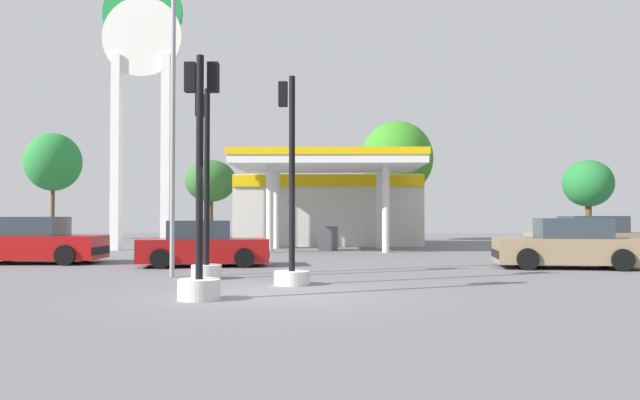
{
  "coord_description": "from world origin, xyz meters",
  "views": [
    {
      "loc": [
        1.21,
        -12.5,
        1.58
      ],
      "look_at": [
        0.77,
        13.29,
        2.24
      ],
      "focal_mm": 34.9,
      "sensor_mm": 36.0,
      "label": 1
    }
  ],
  "objects_px": {
    "car_2": "(35,242)",
    "car_3": "(589,239)",
    "station_pole_sign": "(142,75)",
    "traffic_signal_2": "(291,231)",
    "traffic_signal_0": "(206,228)",
    "tree_1": "(211,181)",
    "corner_streetlamp": "(171,96)",
    "tree_0": "(53,162)",
    "car_0": "(568,246)",
    "car_1": "(203,246)",
    "tree_2": "(397,158)",
    "traffic_signal_1": "(200,227)",
    "tree_3": "(588,184)"
  },
  "relations": [
    {
      "from": "tree_0",
      "to": "tree_1",
      "type": "height_order",
      "value": "tree_0"
    },
    {
      "from": "traffic_signal_2",
      "to": "tree_1",
      "type": "xyz_separation_m",
      "value": [
        -7.02,
        26.61,
        2.65
      ]
    },
    {
      "from": "traffic_signal_0",
      "to": "tree_3",
      "type": "relative_size",
      "value": 0.95
    },
    {
      "from": "car_3",
      "to": "station_pole_sign",
      "type": "bearing_deg",
      "value": 166.02
    },
    {
      "from": "station_pole_sign",
      "to": "tree_1",
      "type": "distance_m",
      "value": 13.07
    },
    {
      "from": "car_3",
      "to": "corner_streetlamp",
      "type": "height_order",
      "value": "corner_streetlamp"
    },
    {
      "from": "tree_0",
      "to": "traffic_signal_2",
      "type": "bearing_deg",
      "value": -56.64
    },
    {
      "from": "station_pole_sign",
      "to": "tree_3",
      "type": "distance_m",
      "value": 27.24
    },
    {
      "from": "traffic_signal_0",
      "to": "tree_0",
      "type": "bearing_deg",
      "value": 121.16
    },
    {
      "from": "traffic_signal_2",
      "to": "traffic_signal_0",
      "type": "bearing_deg",
      "value": 149.34
    },
    {
      "from": "traffic_signal_1",
      "to": "tree_0",
      "type": "distance_m",
      "value": 33.55
    },
    {
      "from": "traffic_signal_0",
      "to": "tree_0",
      "type": "distance_m",
      "value": 29.91
    },
    {
      "from": "car_0",
      "to": "car_1",
      "type": "height_order",
      "value": "car_0"
    },
    {
      "from": "traffic_signal_1",
      "to": "corner_streetlamp",
      "type": "relative_size",
      "value": 0.59
    },
    {
      "from": "car_0",
      "to": "traffic_signal_1",
      "type": "bearing_deg",
      "value": -143.28
    },
    {
      "from": "car_0",
      "to": "tree_1",
      "type": "height_order",
      "value": "tree_1"
    },
    {
      "from": "traffic_signal_2",
      "to": "tree_0",
      "type": "relative_size",
      "value": 0.68
    },
    {
      "from": "traffic_signal_0",
      "to": "corner_streetlamp",
      "type": "xyz_separation_m",
      "value": [
        -0.96,
        0.24,
        3.38
      ]
    },
    {
      "from": "tree_0",
      "to": "car_2",
      "type": "bearing_deg",
      "value": -67.07
    },
    {
      "from": "tree_0",
      "to": "corner_streetlamp",
      "type": "bearing_deg",
      "value": -60.21
    },
    {
      "from": "car_1",
      "to": "tree_2",
      "type": "bearing_deg",
      "value": 68.17
    },
    {
      "from": "corner_streetlamp",
      "to": "tree_3",
      "type": "bearing_deg",
      "value": 48.87
    },
    {
      "from": "station_pole_sign",
      "to": "corner_streetlamp",
      "type": "distance_m",
      "value": 13.99
    },
    {
      "from": "tree_0",
      "to": "corner_streetlamp",
      "type": "distance_m",
      "value": 28.96
    },
    {
      "from": "tree_1",
      "to": "tree_3",
      "type": "relative_size",
      "value": 1.04
    },
    {
      "from": "tree_0",
      "to": "car_1",
      "type": "bearing_deg",
      "value": -56.04
    },
    {
      "from": "car_1",
      "to": "tree_2",
      "type": "distance_m",
      "value": 22.86
    },
    {
      "from": "traffic_signal_0",
      "to": "tree_1",
      "type": "relative_size",
      "value": 0.91
    },
    {
      "from": "car_2",
      "to": "tree_1",
      "type": "height_order",
      "value": "tree_1"
    },
    {
      "from": "car_3",
      "to": "traffic_signal_2",
      "type": "height_order",
      "value": "traffic_signal_2"
    },
    {
      "from": "car_1",
      "to": "tree_3",
      "type": "bearing_deg",
      "value": 44.08
    },
    {
      "from": "car_2",
      "to": "tree_3",
      "type": "xyz_separation_m",
      "value": [
        25.85,
        18.39,
        2.88
      ]
    },
    {
      "from": "car_2",
      "to": "car_3",
      "type": "height_order",
      "value": "car_3"
    },
    {
      "from": "car_2",
      "to": "car_0",
      "type": "bearing_deg",
      "value": -5.28
    },
    {
      "from": "car_3",
      "to": "tree_0",
      "type": "height_order",
      "value": "tree_0"
    },
    {
      "from": "car_0",
      "to": "car_1",
      "type": "relative_size",
      "value": 1.04
    },
    {
      "from": "traffic_signal_0",
      "to": "tree_3",
      "type": "height_order",
      "value": "tree_3"
    },
    {
      "from": "car_2",
      "to": "traffic_signal_2",
      "type": "xyz_separation_m",
      "value": [
        8.91,
        -6.22,
        0.52
      ]
    },
    {
      "from": "car_1",
      "to": "tree_2",
      "type": "relative_size",
      "value": 0.55
    },
    {
      "from": "traffic_signal_2",
      "to": "tree_0",
      "type": "height_order",
      "value": "tree_0"
    },
    {
      "from": "traffic_signal_0",
      "to": "tree_2",
      "type": "relative_size",
      "value": 0.62
    },
    {
      "from": "car_3",
      "to": "tree_1",
      "type": "height_order",
      "value": "tree_1"
    },
    {
      "from": "car_1",
      "to": "car_2",
      "type": "distance_m",
      "value": 5.9
    },
    {
      "from": "traffic_signal_2",
      "to": "corner_streetlamp",
      "type": "distance_m",
      "value": 4.93
    },
    {
      "from": "station_pole_sign",
      "to": "tree_2",
      "type": "xyz_separation_m",
      "value": [
        13.07,
        11.7,
        -2.83
      ]
    },
    {
      "from": "car_0",
      "to": "car_1",
      "type": "bearing_deg",
      "value": 177.16
    },
    {
      "from": "tree_3",
      "to": "station_pole_sign",
      "type": "bearing_deg",
      "value": -157.38
    },
    {
      "from": "tree_3",
      "to": "tree_1",
      "type": "bearing_deg",
      "value": 175.23
    },
    {
      "from": "station_pole_sign",
      "to": "traffic_signal_2",
      "type": "distance_m",
      "value": 17.7
    },
    {
      "from": "tree_3",
      "to": "corner_streetlamp",
      "type": "bearing_deg",
      "value": -131.13
    }
  ]
}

